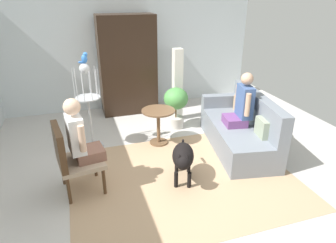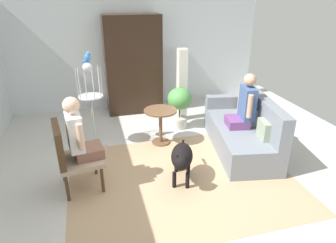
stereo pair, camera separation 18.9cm
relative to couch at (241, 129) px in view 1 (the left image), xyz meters
The scene contains 14 objects.
ground_plane 1.57m from the couch, 161.39° to the right, with size 7.43×7.43×0.00m, color beige.
back_wall 3.18m from the couch, 118.69° to the left, with size 5.92×0.12×2.53m, color silver.
area_rug 1.46m from the couch, 154.20° to the right, with size 3.16×2.52×0.01m, color tan.
couch is the anchor object (origin of this frame).
armchair 2.82m from the couch, behind, with size 0.63×0.66×0.97m.
person_on_couch 0.47m from the couch, 147.16° to the right, with size 0.46×0.53×0.88m.
person_on_armchair 2.71m from the couch, behind, with size 0.47×0.50×0.86m.
round_end_table 1.42m from the couch, 157.57° to the left, with size 0.57×0.57×0.63m.
dog 1.47m from the couch, 152.62° to the right, with size 0.48×0.84×0.61m.
bird_cage_stand 2.59m from the couch, 162.58° to the left, with size 0.41×0.41×1.47m.
parrot 2.81m from the couch, 162.46° to the left, with size 0.17×0.10×0.17m.
potted_plant 1.36m from the couch, 126.01° to the left, with size 0.47×0.47×0.81m.
column_lamp 1.66m from the couch, 112.97° to the left, with size 0.20×0.20×1.47m.
armoire_cabinet 2.79m from the couch, 123.49° to the left, with size 1.18×0.56×2.07m, color black.
Camera 1 is at (-1.13, -3.53, 2.50)m, focal length 31.94 mm.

